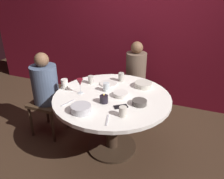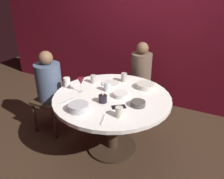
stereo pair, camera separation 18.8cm
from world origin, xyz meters
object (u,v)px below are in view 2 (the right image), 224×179
bowl_small_white (138,104)px  bowl_sauce_side (121,95)px  seated_diner_back (141,71)px  dinner_plate (111,83)px  seated_diner_left (49,83)px  cell_phone (119,107)px  dining_table (112,108)px  wine_glass (81,82)px  bowl_serving_large (79,107)px  bowl_salad_center (145,86)px  cup_near_candle (124,77)px  cup_center_front (67,82)px  candle_holder (103,99)px  cup_by_left_diner (119,112)px  cup_far_edge (93,79)px

bowl_small_white → bowl_sauce_side: 0.27m
seated_diner_back → dinner_plate: bearing=-13.6°
seated_diner_left → cell_phone: 1.10m
dining_table → wine_glass: bearing=-169.0°
bowl_serving_large → bowl_salad_center: 0.89m
dinner_plate → cell_phone: bearing=-54.9°
bowl_serving_large → bowl_sauce_side: bearing=61.6°
cup_near_candle → cup_center_front: (-0.55, -0.46, 0.00)m
cell_phone → candle_holder: bearing=-133.9°
seated_diner_back → bowl_serving_large: (-0.16, -1.37, 0.06)m
cup_by_left_diner → candle_holder: bearing=147.1°
candle_holder → cell_phone: 0.20m
cup_near_candle → cup_by_left_diner: (0.30, -0.78, -0.01)m
candle_holder → dinner_plate: bearing=106.9°
bowl_sauce_side → cup_by_left_diner: cup_by_left_diner is taller
seated_diner_back → dinner_plate: 0.68m
wine_glass → cup_center_front: size_ratio=1.50×
cell_phone → cup_by_left_diner: 0.18m
dining_table → bowl_sauce_side: bowl_sauce_side is taller
dining_table → seated_diner_back: (0.00, 0.95, 0.12)m
bowl_salad_center → bowl_serving_large: bearing=-117.8°
seated_diner_back → candle_holder: (-0.02, -1.12, 0.07)m
cell_phone → bowl_salad_center: (0.09, 0.56, 0.02)m
cup_by_left_diner → cup_far_edge: same height
seated_diner_left → dinner_plate: size_ratio=5.11×
bowl_sauce_side → cup_center_front: cup_center_front is taller
seated_diner_left → bowl_salad_center: seated_diner_left is taller
dining_table → cup_far_edge: size_ratio=13.08×
candle_holder → wine_glass: wine_glass is taller
cup_near_candle → cup_far_edge: cup_near_candle is taller
wine_glass → seated_diner_left: bearing=172.7°
seated_diner_left → dinner_plate: 0.80m
dinner_plate → cup_center_front: 0.53m
candle_holder → cup_by_left_diner: size_ratio=1.02×
cup_near_candle → cup_by_left_diner: bearing=-69.2°
bowl_serving_large → seated_diner_left: bearing=150.4°
seated_diner_back → bowl_serving_large: seated_diner_back is taller
bowl_serving_large → dining_table: bearing=69.9°
wine_glass → bowl_salad_center: size_ratio=0.84×
cup_far_edge → bowl_sauce_side: bearing=-22.3°
cell_phone → bowl_sauce_side: bearing=162.7°
bowl_serving_large → bowl_salad_center: size_ratio=0.96×
bowl_small_white → cup_by_left_diner: bearing=-107.8°
wine_glass → cup_center_front: wine_glass is taller
candle_holder → bowl_sauce_side: bearing=60.4°
bowl_sauce_side → wine_glass: bearing=-167.3°
dinner_plate → cell_phone: size_ratio=1.56×
cell_phone → bowl_sauce_side: size_ratio=0.85×
cell_phone → cup_center_front: (-0.77, 0.17, 0.05)m
dinner_plate → candle_holder: bearing=-73.1°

